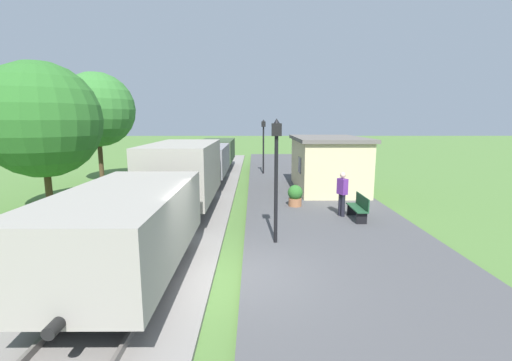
{
  "coord_description": "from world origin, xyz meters",
  "views": [
    {
      "loc": [
        0.5,
        -7.8,
        3.9
      ],
      "look_at": [
        0.58,
        5.61,
        1.57
      ],
      "focal_mm": 24.43,
      "sensor_mm": 36.0,
      "label": 1
    }
  ],
  "objects_px": {
    "freight_train": "(196,169)",
    "tree_trackside_far": "(97,110)",
    "bench_near_hut": "(359,207)",
    "potted_planter": "(295,195)",
    "bench_down_platform": "(310,167)",
    "lamp_post_far": "(263,136)",
    "station_hut": "(327,163)",
    "tree_trackside_mid": "(42,120)",
    "person_waiting": "(342,192)",
    "lamp_post_near": "(276,158)"
  },
  "relations": [
    {
      "from": "lamp_post_far",
      "to": "tree_trackside_mid",
      "type": "distance_m",
      "value": 13.2
    },
    {
      "from": "lamp_post_far",
      "to": "station_hut",
      "type": "bearing_deg",
      "value": -59.4
    },
    {
      "from": "tree_trackside_mid",
      "to": "station_hut",
      "type": "bearing_deg",
      "value": 16.23
    },
    {
      "from": "bench_near_hut",
      "to": "tree_trackside_mid",
      "type": "height_order",
      "value": "tree_trackside_mid"
    },
    {
      "from": "station_hut",
      "to": "tree_trackside_far",
      "type": "distance_m",
      "value": 14.27
    },
    {
      "from": "lamp_post_far",
      "to": "tree_trackside_mid",
      "type": "height_order",
      "value": "tree_trackside_mid"
    },
    {
      "from": "bench_near_hut",
      "to": "lamp_post_far",
      "type": "bearing_deg",
      "value": 106.02
    },
    {
      "from": "tree_trackside_far",
      "to": "freight_train",
      "type": "bearing_deg",
      "value": -34.29
    },
    {
      "from": "lamp_post_far",
      "to": "tree_trackside_far",
      "type": "distance_m",
      "value": 10.61
    },
    {
      "from": "bench_near_hut",
      "to": "tree_trackside_far",
      "type": "height_order",
      "value": "tree_trackside_far"
    },
    {
      "from": "tree_trackside_mid",
      "to": "tree_trackside_far",
      "type": "distance_m",
      "value": 7.27
    },
    {
      "from": "freight_train",
      "to": "tree_trackside_far",
      "type": "height_order",
      "value": "tree_trackside_far"
    },
    {
      "from": "bench_near_hut",
      "to": "tree_trackside_far",
      "type": "bearing_deg",
      "value": 145.46
    },
    {
      "from": "lamp_post_near",
      "to": "lamp_post_far",
      "type": "relative_size",
      "value": 1.0
    },
    {
      "from": "person_waiting",
      "to": "lamp_post_near",
      "type": "relative_size",
      "value": 0.46
    },
    {
      "from": "bench_down_platform",
      "to": "tree_trackside_far",
      "type": "bearing_deg",
      "value": -171.96
    },
    {
      "from": "bench_near_hut",
      "to": "potted_planter",
      "type": "height_order",
      "value": "potted_planter"
    },
    {
      "from": "potted_planter",
      "to": "lamp_post_far",
      "type": "bearing_deg",
      "value": 96.89
    },
    {
      "from": "freight_train",
      "to": "lamp_post_near",
      "type": "distance_m",
      "value": 8.11
    },
    {
      "from": "freight_train",
      "to": "station_hut",
      "type": "bearing_deg",
      "value": 9.12
    },
    {
      "from": "lamp_post_far",
      "to": "tree_trackside_far",
      "type": "bearing_deg",
      "value": -169.04
    },
    {
      "from": "bench_down_platform",
      "to": "person_waiting",
      "type": "height_order",
      "value": "person_waiting"
    },
    {
      "from": "lamp_post_far",
      "to": "tree_trackside_far",
      "type": "xyz_separation_m",
      "value": [
        -10.28,
        -1.99,
        1.72
      ]
    },
    {
      "from": "tree_trackside_mid",
      "to": "potted_planter",
      "type": "bearing_deg",
      "value": -0.35
    },
    {
      "from": "freight_train",
      "to": "bench_down_platform",
      "type": "distance_m",
      "value": 9.44
    },
    {
      "from": "bench_near_hut",
      "to": "person_waiting",
      "type": "relative_size",
      "value": 0.88
    },
    {
      "from": "potted_planter",
      "to": "lamp_post_far",
      "type": "xyz_separation_m",
      "value": [
        -1.12,
        9.24,
        2.08
      ]
    },
    {
      "from": "station_hut",
      "to": "freight_train",
      "type": "bearing_deg",
      "value": -170.88
    },
    {
      "from": "freight_train",
      "to": "lamp_post_far",
      "type": "height_order",
      "value": "lamp_post_far"
    },
    {
      "from": "station_hut",
      "to": "tree_trackside_mid",
      "type": "distance_m",
      "value": 13.39
    },
    {
      "from": "bench_down_platform",
      "to": "potted_planter",
      "type": "xyz_separation_m",
      "value": [
        -2.13,
        -9.16,
        0.0
      ]
    },
    {
      "from": "station_hut",
      "to": "person_waiting",
      "type": "bearing_deg",
      "value": -95.64
    },
    {
      "from": "station_hut",
      "to": "person_waiting",
      "type": "height_order",
      "value": "station_hut"
    },
    {
      "from": "lamp_post_near",
      "to": "tree_trackside_far",
      "type": "distance_m",
      "value": 15.72
    },
    {
      "from": "freight_train",
      "to": "bench_near_hut",
      "type": "height_order",
      "value": "freight_train"
    },
    {
      "from": "station_hut",
      "to": "bench_near_hut",
      "type": "bearing_deg",
      "value": -90.02
    },
    {
      "from": "bench_near_hut",
      "to": "potted_planter",
      "type": "bearing_deg",
      "value": 135.95
    },
    {
      "from": "lamp_post_far",
      "to": "tree_trackside_mid",
      "type": "bearing_deg",
      "value": -135.77
    },
    {
      "from": "person_waiting",
      "to": "station_hut",
      "type": "bearing_deg",
      "value": -122.36
    },
    {
      "from": "potted_planter",
      "to": "lamp_post_near",
      "type": "distance_m",
      "value": 5.09
    },
    {
      "from": "tree_trackside_mid",
      "to": "freight_train",
      "type": "bearing_deg",
      "value": 23.85
    },
    {
      "from": "freight_train",
      "to": "bench_near_hut",
      "type": "relative_size",
      "value": 17.33
    },
    {
      "from": "freight_train",
      "to": "tree_trackside_far",
      "type": "xyz_separation_m",
      "value": [
        -6.73,
        4.59,
        3.04
      ]
    },
    {
      "from": "bench_near_hut",
      "to": "tree_trackside_mid",
      "type": "relative_size",
      "value": 0.24
    },
    {
      "from": "tree_trackside_far",
      "to": "station_hut",
      "type": "bearing_deg",
      "value": -14.5
    },
    {
      "from": "potted_planter",
      "to": "tree_trackside_mid",
      "type": "relative_size",
      "value": 0.15
    },
    {
      "from": "person_waiting",
      "to": "freight_train",
      "type": "bearing_deg",
      "value": -60.91
    },
    {
      "from": "freight_train",
      "to": "person_waiting",
      "type": "xyz_separation_m",
      "value": [
        6.27,
        -4.26,
        -0.3
      ]
    },
    {
      "from": "station_hut",
      "to": "potted_planter",
      "type": "distance_m",
      "value": 4.42
    },
    {
      "from": "lamp_post_near",
      "to": "lamp_post_far",
      "type": "height_order",
      "value": "same"
    }
  ]
}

